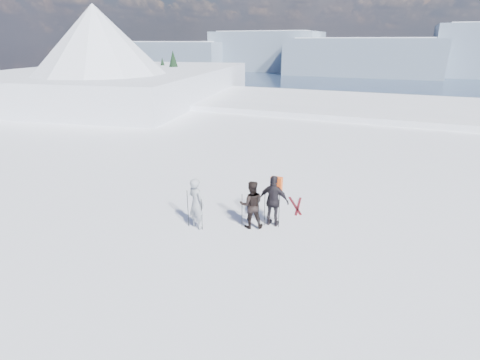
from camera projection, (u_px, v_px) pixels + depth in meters
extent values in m
plane|color=white|center=(369.00, 178.00, 68.59)|extent=(220.00, 208.01, 71.62)
cube|color=white|center=(356.00, 170.00, 38.84)|extent=(180.00, 16.00, 14.00)
plane|color=#233450|center=(395.00, 93.00, 271.50)|extent=(820.00, 820.00, 0.00)
cube|color=slate|center=(175.00, 56.00, 496.73)|extent=(150.00, 80.00, 34.00)
cube|color=white|center=(174.00, 44.00, 491.82)|extent=(127.50, 70.00, 8.00)
cube|color=slate|center=(268.00, 51.00, 476.93)|extent=(130.00, 80.00, 46.00)
cube|color=white|center=(268.00, 34.00, 469.91)|extent=(110.50, 70.00, 8.00)
cube|color=slate|center=(363.00, 57.00, 408.84)|extent=(160.00, 80.00, 38.00)
cube|color=white|center=(364.00, 41.00, 403.23)|extent=(136.00, 70.00, 8.00)
cube|color=white|center=(124.00, 136.00, 46.76)|extent=(29.19, 35.68, 16.00)
cone|color=white|center=(98.00, 53.00, 36.98)|extent=(18.00, 18.00, 9.00)
cone|color=white|center=(109.00, 82.00, 49.93)|extent=(16.00, 16.00, 8.00)
cube|color=#2D2B28|center=(199.00, 155.00, 52.89)|extent=(21.55, 17.87, 14.25)
cone|color=black|center=(210.00, 120.00, 45.88)|extent=(5.60, 5.60, 10.00)
cone|color=black|center=(187.00, 118.00, 44.70)|extent=(6.16, 6.16, 11.00)
cone|color=black|center=(157.00, 113.00, 47.38)|extent=(6.16, 6.16, 11.00)
cone|color=black|center=(164.00, 128.00, 44.05)|extent=(5.04, 5.04, 9.00)
cone|color=black|center=(176.00, 102.00, 49.26)|extent=(7.28, 7.28, 13.00)
cone|color=black|center=(213.00, 115.00, 48.83)|extent=(5.60, 5.60, 10.00)
cone|color=black|center=(165.00, 103.00, 52.25)|extent=(6.72, 6.72, 12.00)
imported|color=#8E939B|center=(196.00, 203.00, 12.88)|extent=(0.78, 0.64, 1.83)
imported|color=black|center=(251.00, 204.00, 12.92)|extent=(1.04, 0.95, 1.72)
imported|color=black|center=(274.00, 201.00, 13.03)|extent=(1.09, 0.46, 1.86)
cube|color=#F75517|center=(277.00, 165.00, 12.82)|extent=(0.40, 0.22, 0.60)
cylinder|color=black|center=(188.00, 209.00, 13.04)|extent=(0.02, 0.02, 1.36)
cylinder|color=black|center=(202.00, 214.00, 12.83)|extent=(0.02, 0.02, 1.16)
cylinder|color=black|center=(242.00, 210.00, 13.08)|extent=(0.02, 0.02, 1.22)
cylinder|color=black|center=(258.00, 214.00, 12.80)|extent=(0.02, 0.02, 1.24)
cylinder|color=black|center=(265.00, 210.00, 13.13)|extent=(0.02, 0.02, 1.19)
cylinder|color=black|center=(279.00, 211.00, 12.99)|extent=(0.02, 0.02, 1.23)
cube|color=black|center=(295.00, 205.00, 14.88)|extent=(0.93, 1.52, 0.03)
cube|color=black|center=(298.00, 206.00, 14.83)|extent=(0.33, 1.70, 0.03)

